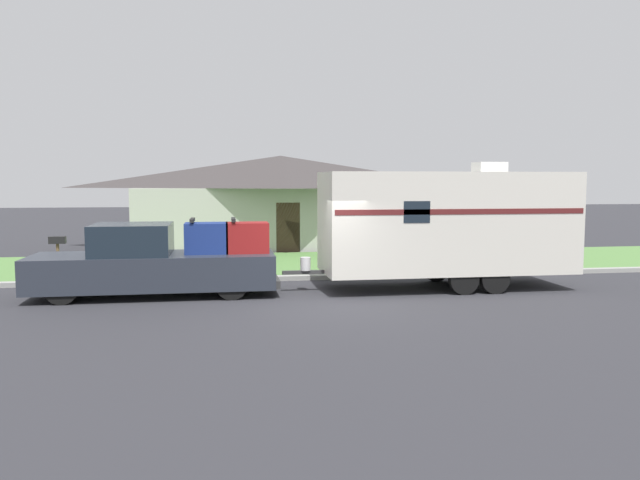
{
  "coord_description": "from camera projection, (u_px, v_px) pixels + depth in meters",
  "views": [
    {
      "loc": [
        -2.36,
        -14.84,
        2.98
      ],
      "look_at": [
        0.24,
        1.75,
        1.4
      ],
      "focal_mm": 35.0,
      "sensor_mm": 36.0,
      "label": 1
    }
  ],
  "objects": [
    {
      "name": "pickup_truck",
      "position": [
        158.0,
        262.0,
        16.25
      ],
      "size": [
        6.32,
        2.07,
        2.02
      ],
      "color": "black",
      "rests_on": "ground_plane"
    },
    {
      "name": "ground_plane",
      "position": [
        321.0,
        304.0,
        15.24
      ],
      "size": [
        120.0,
        120.0,
        0.0
      ],
      "primitive_type": "plane",
      "color": "#2D2D33"
    },
    {
      "name": "house_across_street",
      "position": [
        281.0,
        199.0,
        29.14
      ],
      "size": [
        13.86,
        6.9,
        4.17
      ],
      "color": "#B2B2A8",
      "rests_on": "ground_plane"
    },
    {
      "name": "travel_trailer",
      "position": [
        446.0,
        222.0,
        17.37
      ],
      "size": [
        8.04,
        2.47,
        3.51
      ],
      "color": "black",
      "rests_on": "ground_plane"
    },
    {
      "name": "lawn_strip",
      "position": [
        289.0,
        264.0,
        22.52
      ],
      "size": [
        80.0,
        7.0,
        0.03
      ],
      "color": "#568442",
      "rests_on": "ground_plane"
    },
    {
      "name": "curb_strip",
      "position": [
        302.0,
        278.0,
        18.92
      ],
      "size": [
        80.0,
        0.3,
        0.14
      ],
      "color": "#999993",
      "rests_on": "ground_plane"
    },
    {
      "name": "mailbox",
      "position": [
        58.0,
        247.0,
        18.78
      ],
      "size": [
        0.48,
        0.2,
        1.33
      ],
      "color": "brown",
      "rests_on": "ground_plane"
    }
  ]
}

